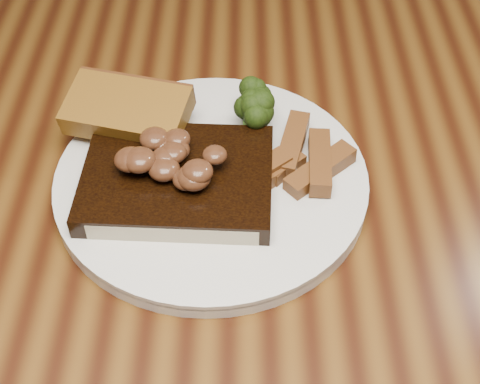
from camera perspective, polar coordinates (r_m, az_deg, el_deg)
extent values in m
cube|color=#553311|center=(0.59, 0.72, -4.30)|extent=(1.60, 0.90, 0.04)
cube|color=black|center=(1.33, 1.83, 9.63)|extent=(0.48, 0.48, 0.04)
cylinder|color=black|center=(1.55, 8.89, 5.65)|extent=(0.04, 0.04, 0.37)
cylinder|color=black|center=(1.61, -1.93, 8.09)|extent=(0.04, 0.04, 0.37)
cylinder|color=black|center=(1.33, 5.92, -2.62)|extent=(0.04, 0.04, 0.37)
cylinder|color=black|center=(1.40, -6.34, 0.53)|extent=(0.04, 0.04, 0.37)
cube|color=black|center=(1.07, -0.81, 13.72)|extent=(0.37, 0.15, 0.40)
cylinder|color=silver|center=(0.61, -2.44, 0.86)|extent=(0.32, 0.32, 0.01)
cube|color=black|center=(0.58, -5.33, 0.98)|extent=(0.17, 0.13, 0.02)
cube|color=#BFB394|center=(0.55, -5.71, -3.50)|extent=(0.14, 0.02, 0.02)
cube|color=brown|center=(0.64, -9.39, 5.49)|extent=(0.12, 0.09, 0.02)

